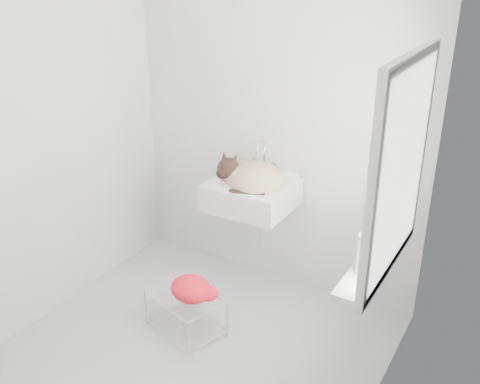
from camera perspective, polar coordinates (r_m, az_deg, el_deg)
The scene contains 15 objects.
floor at distance 3.63m, azimuth -4.34°, elevation -15.62°, with size 2.20×2.00×0.02m, color #AEB2B5.
back_wall at distance 3.81m, azimuth 3.68°, elevation 7.76°, with size 2.20×0.02×2.50m, color white.
right_wall at distance 2.56m, azimuth 15.49°, elevation -1.26°, with size 0.02×2.00×2.50m, color white.
left_wall at distance 3.72m, azimuth -19.16°, elevation 6.06°, with size 0.02×2.00×2.50m, color white.
window_glass at distance 2.71m, azimuth 16.59°, elevation 2.28°, with size 0.01×0.80×1.00m, color white.
window_frame at distance 2.71m, azimuth 16.29°, elevation 2.34°, with size 0.04×0.90×1.10m, color white.
windowsill at distance 2.95m, azimuth 14.01°, elevation -6.88°, with size 0.16×0.88×0.04m, color white.
sink at distance 3.74m, azimuth 1.20°, elevation 1.01°, with size 0.56×0.49×0.22m, color white.
faucet at distance 3.84m, azimuth 2.54°, elevation 3.83°, with size 0.20×0.14×0.20m, color silver, non-canonical shape.
cat at distance 3.71m, azimuth 1.24°, elevation 1.46°, with size 0.47×0.39×0.29m.
wire_rack at distance 3.66m, azimuth -5.67°, elevation -12.26°, with size 0.46×0.32×0.27m, color silver.
towel at distance 3.56m, azimuth -5.11°, elevation -10.44°, with size 0.30×0.21×0.12m, color red.
bottle_a at distance 2.79m, azimuth 12.77°, elevation -8.09°, with size 0.09×0.09×0.24m, color silver.
bottle_b at distance 2.86m, azimuth 13.31°, elevation -7.31°, with size 0.08×0.08×0.17m, color teal.
bottle_c at distance 3.08m, azimuth 14.83°, elevation -5.09°, with size 0.13×0.13×0.17m, color white.
Camera 1 is at (1.64, -2.28, 2.29)m, focal length 40.95 mm.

